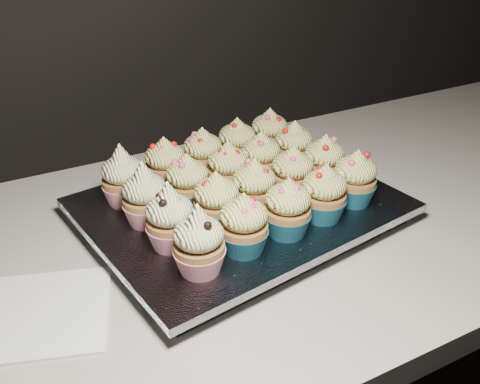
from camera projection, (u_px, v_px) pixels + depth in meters
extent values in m
cube|color=beige|center=(258.00, 229.00, 0.82)|extent=(2.44, 0.64, 0.04)
cube|color=white|center=(44.00, 313.00, 0.63)|extent=(0.19, 0.19, 0.00)
cube|color=black|center=(240.00, 215.00, 0.80)|extent=(0.44, 0.36, 0.02)
cube|color=silver|center=(240.00, 205.00, 0.79)|extent=(0.48, 0.40, 0.01)
cone|color=red|center=(200.00, 260.00, 0.64)|extent=(0.06, 0.06, 0.03)
ellipsoid|color=#FFF4B3|center=(199.00, 234.00, 0.62)|extent=(0.06, 0.06, 0.04)
cone|color=#FFF4B3|center=(198.00, 213.00, 0.61)|extent=(0.03, 0.03, 0.03)
cone|color=#17556E|center=(244.00, 240.00, 0.67)|extent=(0.06, 0.06, 0.03)
ellipsoid|color=#FFF380|center=(244.00, 215.00, 0.66)|extent=(0.06, 0.06, 0.04)
cone|color=#FFF380|center=(244.00, 199.00, 0.64)|extent=(0.03, 0.03, 0.02)
cone|color=#17556E|center=(287.00, 224.00, 0.71)|extent=(0.06, 0.06, 0.03)
ellipsoid|color=#FFF380|center=(288.00, 199.00, 0.69)|extent=(0.06, 0.06, 0.04)
cone|color=#FFF380|center=(289.00, 183.00, 0.68)|extent=(0.03, 0.03, 0.02)
cone|color=#17556E|center=(323.00, 208.00, 0.74)|extent=(0.06, 0.06, 0.03)
ellipsoid|color=#FFF380|center=(325.00, 185.00, 0.72)|extent=(0.06, 0.06, 0.04)
cone|color=#FFF380|center=(326.00, 169.00, 0.71)|extent=(0.03, 0.03, 0.02)
cone|color=#17556E|center=(353.00, 193.00, 0.78)|extent=(0.06, 0.06, 0.03)
ellipsoid|color=#FFF380|center=(356.00, 170.00, 0.76)|extent=(0.06, 0.06, 0.04)
cone|color=#FFF380|center=(358.00, 155.00, 0.75)|extent=(0.03, 0.03, 0.02)
cone|color=red|center=(171.00, 235.00, 0.68)|extent=(0.06, 0.06, 0.03)
ellipsoid|color=#FFF4B3|center=(169.00, 210.00, 0.67)|extent=(0.06, 0.06, 0.04)
cone|color=#FFF4B3|center=(168.00, 191.00, 0.65)|extent=(0.03, 0.03, 0.03)
cone|color=#17556E|center=(217.00, 217.00, 0.72)|extent=(0.06, 0.06, 0.03)
ellipsoid|color=#FFF380|center=(216.00, 192.00, 0.70)|extent=(0.06, 0.06, 0.04)
cone|color=#FFF380|center=(216.00, 177.00, 0.69)|extent=(0.03, 0.03, 0.02)
cone|color=#17556E|center=(254.00, 203.00, 0.76)|extent=(0.06, 0.06, 0.03)
ellipsoid|color=#FFF380|center=(254.00, 179.00, 0.74)|extent=(0.06, 0.06, 0.04)
cone|color=#FFF380|center=(254.00, 164.00, 0.73)|extent=(0.03, 0.03, 0.02)
cone|color=#17556E|center=(291.00, 188.00, 0.79)|extent=(0.06, 0.06, 0.03)
ellipsoid|color=#FFF380|center=(293.00, 165.00, 0.77)|extent=(0.06, 0.06, 0.04)
cone|color=#FFF380|center=(293.00, 151.00, 0.76)|extent=(0.03, 0.03, 0.02)
cone|color=#17556E|center=(323.00, 176.00, 0.83)|extent=(0.06, 0.06, 0.03)
ellipsoid|color=#FFF380|center=(325.00, 153.00, 0.81)|extent=(0.06, 0.06, 0.04)
cone|color=#FFF380|center=(326.00, 139.00, 0.80)|extent=(0.03, 0.03, 0.02)
cone|color=red|center=(147.00, 213.00, 0.73)|extent=(0.06, 0.06, 0.03)
ellipsoid|color=#FFF4B3|center=(144.00, 188.00, 0.71)|extent=(0.06, 0.06, 0.04)
cone|color=#FFF4B3|center=(142.00, 170.00, 0.70)|extent=(0.03, 0.03, 0.03)
cone|color=#17556E|center=(188.00, 197.00, 0.77)|extent=(0.06, 0.06, 0.03)
ellipsoid|color=#FFF380|center=(187.00, 174.00, 0.75)|extent=(0.06, 0.06, 0.04)
cone|color=#FFF380|center=(186.00, 159.00, 0.74)|extent=(0.03, 0.03, 0.02)
cone|color=#17556E|center=(228.00, 183.00, 0.80)|extent=(0.06, 0.06, 0.03)
ellipsoid|color=#FFF380|center=(228.00, 161.00, 0.79)|extent=(0.06, 0.06, 0.04)
cone|color=#FFF380|center=(228.00, 146.00, 0.77)|extent=(0.03, 0.03, 0.02)
cone|color=#17556E|center=(260.00, 172.00, 0.84)|extent=(0.06, 0.06, 0.03)
ellipsoid|color=#FFF380|center=(261.00, 150.00, 0.82)|extent=(0.06, 0.06, 0.04)
cone|color=#FFF380|center=(261.00, 136.00, 0.81)|extent=(0.03, 0.03, 0.02)
cone|color=#17556E|center=(293.00, 160.00, 0.87)|extent=(0.06, 0.06, 0.03)
ellipsoid|color=#FFF380|center=(294.00, 139.00, 0.85)|extent=(0.06, 0.06, 0.04)
cone|color=#FFF380|center=(295.00, 126.00, 0.84)|extent=(0.03, 0.03, 0.02)
cone|color=red|center=(125.00, 193.00, 0.78)|extent=(0.06, 0.06, 0.03)
ellipsoid|color=#FFF4B3|center=(122.00, 170.00, 0.76)|extent=(0.06, 0.06, 0.04)
cone|color=#FFF4B3|center=(120.00, 152.00, 0.75)|extent=(0.03, 0.03, 0.03)
cone|color=#17556E|center=(167.00, 178.00, 0.82)|extent=(0.06, 0.06, 0.03)
ellipsoid|color=#FFF380|center=(165.00, 156.00, 0.80)|extent=(0.06, 0.06, 0.04)
cone|color=#FFF380|center=(164.00, 142.00, 0.79)|extent=(0.03, 0.03, 0.02)
cone|color=#17556E|center=(204.00, 168.00, 0.85)|extent=(0.06, 0.06, 0.03)
ellipsoid|color=#FFF380|center=(203.00, 146.00, 0.83)|extent=(0.06, 0.06, 0.04)
cone|color=#FFF380|center=(202.00, 132.00, 0.82)|extent=(0.03, 0.03, 0.02)
cone|color=#17556E|center=(237.00, 157.00, 0.88)|extent=(0.06, 0.06, 0.03)
ellipsoid|color=#FFF380|center=(237.00, 136.00, 0.86)|extent=(0.06, 0.06, 0.04)
cone|color=#FFF380|center=(237.00, 122.00, 0.85)|extent=(0.03, 0.03, 0.02)
cone|color=#17556E|center=(269.00, 146.00, 0.92)|extent=(0.06, 0.06, 0.03)
ellipsoid|color=#FFF380|center=(270.00, 126.00, 0.90)|extent=(0.06, 0.06, 0.04)
cone|color=#FFF380|center=(270.00, 113.00, 0.89)|extent=(0.03, 0.03, 0.02)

